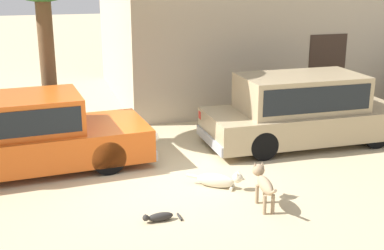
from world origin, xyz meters
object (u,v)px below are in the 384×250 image
at_px(parked_sedan_nearest, 27,134).
at_px(stray_dog_tan, 220,180).
at_px(parked_sedan_second, 303,108).
at_px(stray_dog_spotted, 263,182).
at_px(stray_cat, 159,217).

bearing_deg(parked_sedan_nearest, stray_dog_tan, -35.11).
height_order(parked_sedan_second, stray_dog_tan, parked_sedan_second).
distance_m(stray_dog_spotted, stray_cat, 1.78).
distance_m(stray_dog_tan, stray_cat, 1.61).
bearing_deg(stray_dog_tan, parked_sedan_second, 70.19).
distance_m(parked_sedan_second, stray_dog_tan, 3.25).
bearing_deg(stray_cat, stray_dog_tan, -147.90).
height_order(stray_dog_spotted, stray_cat, stray_dog_spotted).
relative_size(parked_sedan_second, stray_dog_spotted, 4.30).
relative_size(parked_sedan_nearest, stray_cat, 7.90).
xyz_separation_m(stray_dog_tan, stray_cat, (-1.31, -0.93, -0.08)).
relative_size(parked_sedan_second, stray_cat, 7.51).
xyz_separation_m(parked_sedan_nearest, stray_dog_spotted, (3.67, -2.80, -0.31)).
height_order(parked_sedan_nearest, parked_sedan_second, parked_sedan_second).
xyz_separation_m(parked_sedan_nearest, parked_sedan_second, (5.82, -0.06, 0.09)).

